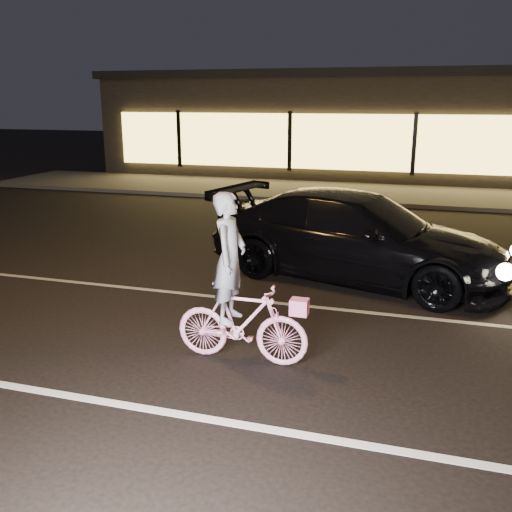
% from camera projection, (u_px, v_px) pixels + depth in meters
% --- Properties ---
extents(ground, '(90.00, 90.00, 0.00)m').
position_uv_depth(ground, '(365.00, 372.00, 6.79)').
color(ground, black).
rests_on(ground, ground).
extents(lane_stripe_near, '(60.00, 0.12, 0.01)m').
position_uv_depth(lane_stripe_near, '(347.00, 442.00, 5.40)').
color(lane_stripe_near, silver).
rests_on(lane_stripe_near, ground).
extents(lane_stripe_far, '(60.00, 0.10, 0.01)m').
position_uv_depth(lane_stripe_far, '(380.00, 314.00, 8.63)').
color(lane_stripe_far, gray).
rests_on(lane_stripe_far, ground).
extents(sidewalk, '(30.00, 4.00, 0.12)m').
position_uv_depth(sidewalk, '(409.00, 195.00, 18.76)').
color(sidewalk, '#383533').
rests_on(sidewalk, ground).
extents(storefront, '(25.40, 8.42, 4.20)m').
position_uv_depth(storefront, '(418.00, 123.00, 23.71)').
color(storefront, black).
rests_on(storefront, ground).
extents(cyclist, '(1.67, 0.58, 2.11)m').
position_uv_depth(cyclist, '(238.00, 303.00, 6.91)').
color(cyclist, '#FF3593').
rests_on(cyclist, ground).
extents(sedan, '(5.72, 3.42, 1.55)m').
position_uv_depth(sedan, '(357.00, 237.00, 10.14)').
color(sedan, black).
rests_on(sedan, ground).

